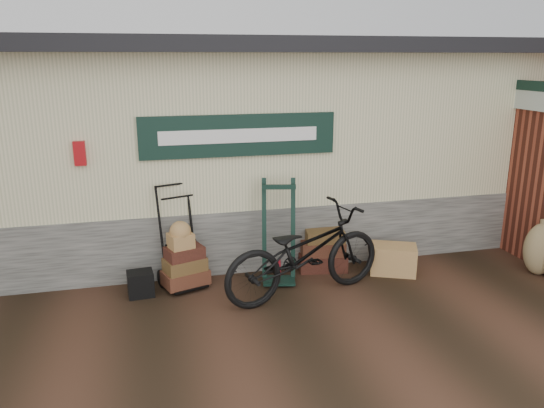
% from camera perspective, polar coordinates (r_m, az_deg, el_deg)
% --- Properties ---
extents(ground, '(80.00, 80.00, 0.00)m').
position_cam_1_polar(ground, '(6.75, 0.82, -10.34)').
color(ground, black).
rests_on(ground, ground).
extents(station_building, '(14.40, 4.10, 3.20)m').
position_cam_1_polar(station_building, '(8.84, -3.73, 6.88)').
color(station_building, '#4C4C47').
rests_on(station_building, ground).
extents(brick_outbuilding, '(1.71, 4.51, 2.62)m').
position_cam_1_polar(brick_outbuilding, '(9.57, 27.20, 3.95)').
color(brick_outbuilding, maroon).
rests_on(brick_outbuilding, ground).
extents(porter_trolley, '(0.82, 0.71, 1.38)m').
position_cam_1_polar(porter_trolley, '(7.05, -9.97, -3.35)').
color(porter_trolley, black).
rests_on(porter_trolley, ground).
extents(green_barrow, '(0.58, 0.53, 1.40)m').
position_cam_1_polar(green_barrow, '(7.08, 0.73, -2.95)').
color(green_barrow, black).
rests_on(green_barrow, ground).
extents(suitcase_stack, '(0.73, 0.52, 0.59)m').
position_cam_1_polar(suitcase_stack, '(7.61, 5.44, -4.88)').
color(suitcase_stack, '#391A12').
rests_on(suitcase_stack, ground).
extents(wicker_hamper, '(0.73, 0.62, 0.40)m').
position_cam_1_polar(wicker_hamper, '(7.68, 12.91, -5.80)').
color(wicker_hamper, '#9C643E').
rests_on(wicker_hamper, ground).
extents(black_trunk, '(0.34, 0.30, 0.32)m').
position_cam_1_polar(black_trunk, '(7.02, -13.95, -8.32)').
color(black_trunk, black).
rests_on(black_trunk, ground).
extents(bicycle, '(1.30, 2.34, 1.29)m').
position_cam_1_polar(bicycle, '(6.65, 3.53, -4.73)').
color(bicycle, black).
rests_on(bicycle, ground).
extents(burlap_sack_left, '(0.53, 0.47, 0.75)m').
position_cam_1_polar(burlap_sack_left, '(8.26, 26.94, -4.35)').
color(burlap_sack_left, brown).
rests_on(burlap_sack_left, ground).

